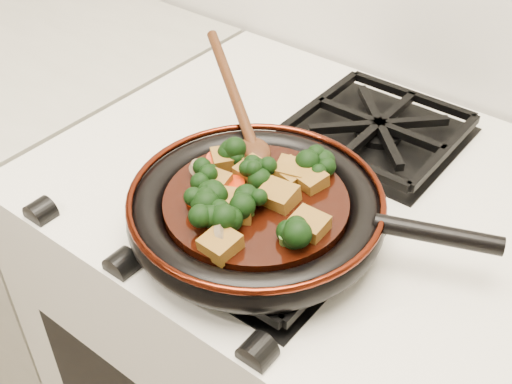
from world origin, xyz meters
The scene contains 35 objects.
stove centered at (0.00, 1.69, 0.45)m, with size 0.76×0.60×0.90m, color silver.
burner_grate_front centered at (0.00, 1.55, 0.91)m, with size 0.23×0.23×0.03m, color black, non-canonical shape.
burner_grate_back centered at (0.00, 1.83, 0.91)m, with size 0.23×0.23×0.03m, color black, non-canonical shape.
skillet centered at (-0.01, 1.55, 0.94)m, with size 0.42×0.31×0.05m.
braising_sauce centered at (-0.01, 1.55, 0.95)m, with size 0.22×0.22×0.02m, color black.
tofu_cube_0 centered at (-0.08, 1.58, 0.97)m, with size 0.04×0.03×0.02m, color brown.
tofu_cube_1 centered at (0.01, 1.56, 0.97)m, with size 0.04×0.04×0.02m, color brown.
tofu_cube_2 centered at (-0.06, 1.54, 0.97)m, with size 0.04×0.03×0.02m, color brown.
tofu_cube_3 centered at (0.01, 1.46, 0.97)m, with size 0.04×0.04×0.02m, color brown.
tofu_cube_4 centered at (0.00, 1.61, 0.97)m, with size 0.04×0.04×0.02m, color brown.
tofu_cube_5 centered at (0.02, 1.61, 0.97)m, with size 0.04×0.03×0.02m, color brown.
tofu_cube_6 centered at (-0.01, 1.51, 0.97)m, with size 0.03×0.04×0.02m, color brown.
tofu_cube_7 centered at (0.00, 1.61, 0.97)m, with size 0.04×0.03×0.02m, color brown.
tofu_cube_8 centered at (-0.04, 1.58, 0.97)m, with size 0.04×0.04×0.02m, color brown.
tofu_cube_9 centered at (-0.02, 1.52, 0.97)m, with size 0.03×0.03×0.02m, color brown.
tofu_cube_10 centered at (0.07, 1.54, 0.97)m, with size 0.04×0.03×0.02m, color brown.
tofu_cube_11 centered at (-0.03, 1.50, 0.97)m, with size 0.04×0.04×0.02m, color brown.
broccoli_floret_0 centered at (-0.08, 1.59, 0.97)m, with size 0.06×0.06×0.06m, color black, non-canonical shape.
broccoli_floret_1 centered at (-0.08, 1.53, 0.97)m, with size 0.05×0.05×0.05m, color black, non-canonical shape.
broccoli_floret_2 centered at (0.06, 1.51, 0.97)m, with size 0.06×0.06×0.05m, color black, non-canonical shape.
broccoli_floret_3 centered at (-0.04, 1.52, 0.97)m, with size 0.06×0.06×0.06m, color black, non-canonical shape.
broccoli_floret_4 centered at (-0.05, 1.50, 0.97)m, with size 0.06×0.06×0.06m, color black, non-canonical shape.
broccoli_floret_5 centered at (-0.03, 1.58, 0.97)m, with size 0.06×0.06×0.05m, color black, non-canonical shape.
broccoli_floret_6 centered at (-0.01, 1.48, 0.97)m, with size 0.06×0.06×0.06m, color black, non-canonical shape.
broccoli_floret_7 centered at (0.01, 1.63, 0.97)m, with size 0.06×0.06×0.05m, color black, non-canonical shape.
broccoli_floret_8 centered at (0.00, 1.52, 0.97)m, with size 0.06×0.06×0.05m, color black, non-canonical shape.
carrot_coin_0 centered at (-0.05, 1.55, 0.96)m, with size 0.03×0.03×0.01m, color red.
carrot_coin_1 centered at (-0.03, 1.53, 0.96)m, with size 0.03×0.03×0.01m, color red.
carrot_coin_2 centered at (-0.06, 1.50, 0.96)m, with size 0.03×0.03×0.01m, color red.
carrot_coin_3 centered at (-0.09, 1.58, 0.96)m, with size 0.03×0.03×0.01m, color red.
carrot_coin_4 centered at (0.01, 1.57, 0.96)m, with size 0.03×0.03×0.01m, color red.
mushroom_slice_0 centered at (-0.09, 1.55, 0.97)m, with size 0.04×0.04×0.01m, color olive.
mushroom_slice_1 centered at (-0.07, 1.60, 0.97)m, with size 0.04×0.04×0.01m, color olive.
mushroom_slice_2 centered at (0.01, 1.47, 0.97)m, with size 0.04×0.04×0.01m, color olive.
wooden_spoon centered at (-0.12, 1.66, 0.98)m, with size 0.14×0.11×0.23m.
Camera 1 is at (0.34, 1.10, 1.45)m, focal length 45.00 mm.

